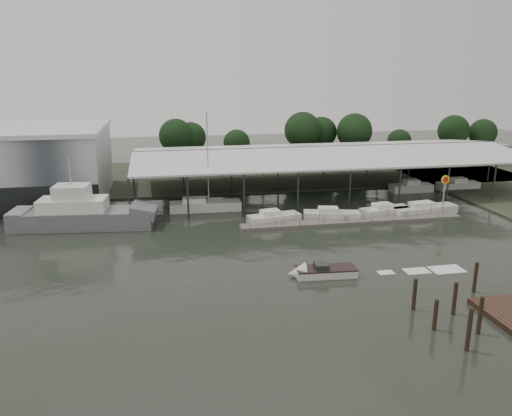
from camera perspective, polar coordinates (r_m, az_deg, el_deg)
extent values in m
plane|color=#242A22|center=(49.63, -1.10, -6.03)|extent=(200.00, 200.00, 0.00)
cube|color=#3D4433|center=(89.72, -5.61, 3.74)|extent=(140.00, 30.00, 0.30)
cube|color=#AFB5BA|center=(79.34, -25.48, 4.38)|extent=(24.00, 20.00, 10.00)
cube|color=black|center=(70.47, -27.16, 0.44)|extent=(24.00, 0.30, 4.00)
cube|color=white|center=(78.65, -25.92, 8.09)|extent=(24.50, 20.50, 0.60)
cube|color=#2D3032|center=(78.41, 7.79, 6.93)|extent=(58.00, 0.40, 0.30)
cylinder|color=#2D3032|center=(64.09, -14.28, 1.03)|extent=(0.24, 0.24, 5.50)
cylinder|color=#2D3032|center=(86.55, -13.46, 4.75)|extent=(0.24, 0.24, 5.50)
cylinder|color=#2D3032|center=(101.74, 21.38, 5.66)|extent=(0.24, 0.24, 5.50)
cube|color=#67625A|center=(62.62, 10.99, -1.53)|extent=(28.00, 2.00, 0.40)
cylinder|color=#96999B|center=(58.15, -0.66, -1.94)|extent=(0.10, 0.10, 1.20)
cylinder|color=#96999B|center=(68.99, 20.84, -0.18)|extent=(0.10, 0.10, 1.20)
cube|color=#96999B|center=(62.13, 10.16, -1.14)|extent=(0.30, 0.30, 0.70)
cylinder|color=#96999B|center=(67.32, 20.64, 0.97)|extent=(0.16, 0.16, 5.00)
cylinder|color=yellow|center=(66.79, 20.84, 3.05)|extent=(1.10, 0.12, 1.10)
cylinder|color=red|center=(66.73, 20.87, 3.04)|extent=(0.70, 0.05, 0.70)
cube|color=gray|center=(111.30, 23.83, 5.77)|extent=(10.00, 8.00, 4.00)
cube|color=slate|center=(63.23, -19.16, -1.29)|extent=(16.85, 6.06, 2.40)
cube|color=slate|center=(61.55, -12.68, -0.28)|extent=(3.56, 4.55, 1.79)
cube|color=white|center=(63.02, -20.17, 0.25)|extent=(8.08, 4.43, 1.80)
cube|color=white|center=(62.62, -20.31, 1.76)|extent=(4.25, 3.52, 1.61)
cylinder|color=#96999B|center=(62.14, -20.52, 3.91)|extent=(0.18, 0.18, 3.50)
cube|color=#96999B|center=(65.07, -25.45, -0.29)|extent=(2.39, 4.43, 0.15)
cube|color=white|center=(67.32, -5.79, 0.14)|extent=(9.52, 2.85, 1.40)
cube|color=white|center=(67.03, -7.11, 0.83)|extent=(3.07, 1.87, 0.80)
cylinder|color=#96999B|center=(65.94, -5.54, 5.66)|extent=(0.16, 0.16, 12.16)
cylinder|color=#96999B|center=(66.91, -6.88, 1.25)|extent=(3.50, 0.21, 0.12)
cube|color=white|center=(46.43, 7.97, -7.28)|extent=(5.65, 2.34, 0.90)
cone|color=white|center=(45.82, 4.66, -7.49)|extent=(1.72, 2.10, 2.00)
cube|color=black|center=(46.28, 7.99, -6.82)|extent=(5.66, 2.40, 0.12)
cube|color=#2D3032|center=(46.07, 7.46, -6.57)|extent=(1.28, 1.47, 0.50)
cube|color=silver|center=(48.32, 14.63, -7.15)|extent=(2.30, 1.50, 0.04)
cube|color=silver|center=(49.48, 17.88, -6.86)|extent=(3.10, 2.00, 0.04)
cube|color=silver|center=(50.79, 20.98, -6.57)|extent=(3.90, 2.50, 0.04)
cube|color=white|center=(61.57, 2.08, -1.25)|extent=(6.81, 3.43, 1.10)
cube|color=white|center=(61.24, 1.63, -0.55)|extent=(2.55, 2.02, 0.70)
cube|color=white|center=(63.48, 8.64, -0.90)|extent=(7.31, 3.77, 1.10)
cube|color=white|center=(63.11, 8.24, -0.23)|extent=(2.75, 2.13, 0.70)
cube|color=white|center=(66.80, 14.60, -0.41)|extent=(7.07, 3.38, 1.10)
cube|color=white|center=(66.38, 14.26, 0.23)|extent=(2.62, 2.00, 0.70)
cube|color=white|center=(68.92, 18.71, -0.25)|extent=(9.22, 3.52, 1.10)
cube|color=white|center=(68.48, 18.40, 0.37)|extent=(3.35, 2.06, 0.70)
cylinder|color=#2E2317|center=(41.79, 21.72, -9.95)|extent=(0.32, 0.32, 3.24)
cylinder|color=#2E2317|center=(39.56, 24.20, -11.52)|extent=(0.32, 0.32, 3.47)
cylinder|color=#2E2317|center=(39.04, 19.78, -11.81)|extent=(0.32, 0.32, 2.97)
cylinder|color=#2E2317|center=(41.53, 17.63, -9.75)|extent=(0.32, 0.32, 3.20)
cylinder|color=#2E2317|center=(46.40, 23.74, -7.60)|extent=(0.32, 0.32, 3.28)
cylinder|color=#2E2317|center=(37.04, 23.13, -13.07)|extent=(0.32, 0.32, 3.70)
cylinder|color=black|center=(96.03, -9.03, 5.72)|extent=(0.50, 0.50, 4.56)
sphere|color=#193214|center=(95.43, -9.13, 8.15)|extent=(6.38, 6.38, 6.38)
cylinder|color=black|center=(97.78, -7.39, 5.84)|extent=(0.50, 0.50, 4.17)
sphere|color=#193214|center=(97.23, -7.46, 8.02)|extent=(5.83, 5.83, 5.83)
cylinder|color=black|center=(95.27, -2.21, 5.53)|extent=(0.50, 0.50, 3.60)
sphere|color=#193214|center=(94.77, -2.23, 7.46)|extent=(5.04, 5.04, 5.04)
cylinder|color=black|center=(98.59, 5.28, 6.23)|extent=(0.50, 0.50, 5.04)
sphere|color=#193214|center=(97.98, 5.34, 8.85)|extent=(7.05, 7.05, 7.05)
cylinder|color=black|center=(102.24, 7.38, 6.34)|extent=(0.50, 0.50, 4.46)
sphere|color=#193214|center=(101.69, 7.46, 8.57)|extent=(6.24, 6.24, 6.24)
cylinder|color=black|center=(100.01, 11.05, 6.11)|extent=(0.50, 0.50, 4.90)
sphere|color=#193214|center=(99.42, 11.18, 8.61)|extent=(6.86, 6.86, 6.86)
cylinder|color=black|center=(104.08, 15.92, 5.73)|extent=(0.50, 0.50, 3.35)
sphere|color=#193214|center=(103.64, 16.04, 7.37)|extent=(4.69, 4.69, 4.69)
cylinder|color=black|center=(111.70, 21.44, 6.18)|extent=(0.50, 0.50, 4.50)
sphere|color=#193214|center=(111.20, 21.64, 8.24)|extent=(6.31, 6.31, 6.31)
cylinder|color=black|center=(115.37, 24.29, 6.04)|extent=(0.50, 0.50, 4.07)
sphere|color=#193214|center=(114.92, 24.49, 7.83)|extent=(5.70, 5.70, 5.70)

